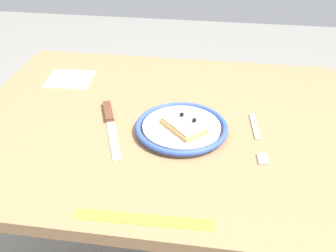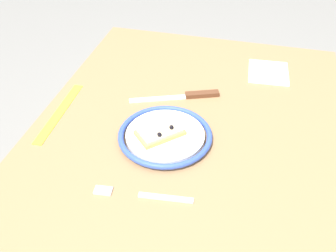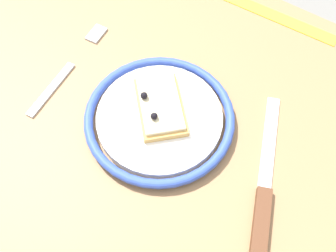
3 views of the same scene
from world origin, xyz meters
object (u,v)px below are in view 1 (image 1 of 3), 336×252
(plate, at_px, (182,128))
(pizza_slice_near, at_px, (184,125))
(fork, at_px, (257,137))
(knife, at_px, (109,119))
(measuring_tape, at_px, (144,219))
(dining_table, at_px, (161,155))
(napkin, at_px, (70,79))

(plate, height_order, pizza_slice_near, pizza_slice_near)
(pizza_slice_near, bearing_deg, fork, -177.06)
(plate, height_order, knife, plate)
(measuring_tape, bearing_deg, pizza_slice_near, -100.02)
(plate, relative_size, fork, 1.08)
(pizza_slice_near, bearing_deg, plate, -61.33)
(knife, bearing_deg, dining_table, -169.40)
(plate, xyz_separation_m, napkin, (0.36, -0.22, -0.01))
(dining_table, relative_size, pizza_slice_near, 8.04)
(plate, bearing_deg, measuring_tape, 83.39)
(pizza_slice_near, bearing_deg, napkin, -32.42)
(fork, relative_size, napkin, 1.58)
(napkin, bearing_deg, fork, 157.43)
(napkin, bearing_deg, measuring_tape, 122.65)
(fork, bearing_deg, dining_table, -11.46)
(dining_table, bearing_deg, napkin, -30.15)
(pizza_slice_near, relative_size, fork, 0.59)
(fork, bearing_deg, plate, -0.60)
(pizza_slice_near, xyz_separation_m, napkin, (0.36, -0.23, -0.02))
(plate, bearing_deg, pizza_slice_near, 118.67)
(knife, distance_m, measuring_tape, 0.34)
(plate, relative_size, knife, 0.95)
(dining_table, relative_size, measuring_tape, 3.82)
(plate, xyz_separation_m, knife, (0.18, -0.02, -0.01))
(fork, bearing_deg, measuring_tape, 53.60)
(dining_table, distance_m, fork, 0.26)
(napkin, bearing_deg, knife, 131.62)
(dining_table, xyz_separation_m, knife, (0.12, 0.02, 0.12))
(measuring_tape, bearing_deg, knife, -66.25)
(fork, bearing_deg, knife, -3.82)
(knife, bearing_deg, pizza_slice_near, 170.10)
(measuring_tape, relative_size, napkin, 1.97)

